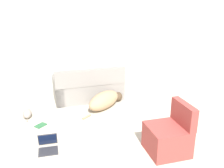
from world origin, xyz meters
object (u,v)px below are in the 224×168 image
object	(u,v)px
dog	(105,100)
side_chair	(169,136)
couch	(88,88)
cat	(27,113)
book_green	(41,125)
laptop_open	(48,144)

from	to	relation	value
dog	side_chair	world-z (taller)	side_chair
couch	cat	world-z (taller)	couch
dog	book_green	xyz separation A→B (m)	(-1.40, -0.53, -0.18)
couch	side_chair	world-z (taller)	couch
couch	laptop_open	size ratio (longest dim) A/B	4.78
side_chair	couch	bearing A→B (deg)	-162.55
laptop_open	cat	bearing A→B (deg)	107.32
laptop_open	side_chair	size ratio (longest dim) A/B	0.43
laptop_open	side_chair	xyz separation A→B (m)	(1.88, -0.55, 0.20)
side_chair	cat	bearing A→B (deg)	-130.87
laptop_open	book_green	bearing A→B (deg)	99.17
book_green	side_chair	xyz separation A→B (m)	(2.01, -1.38, 0.27)
couch	side_chair	xyz separation A→B (m)	(0.89, -2.54, -0.00)
dog	cat	world-z (taller)	dog
cat	laptop_open	world-z (taller)	laptop_open
couch	side_chair	bearing A→B (deg)	105.75
couch	cat	xyz separation A→B (m)	(-1.40, -0.69, -0.20)
book_green	couch	bearing A→B (deg)	45.94
laptop_open	book_green	distance (m)	0.84
book_green	side_chair	world-z (taller)	side_chair
cat	side_chair	world-z (taller)	side_chair
laptop_open	book_green	size ratio (longest dim) A/B	1.43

